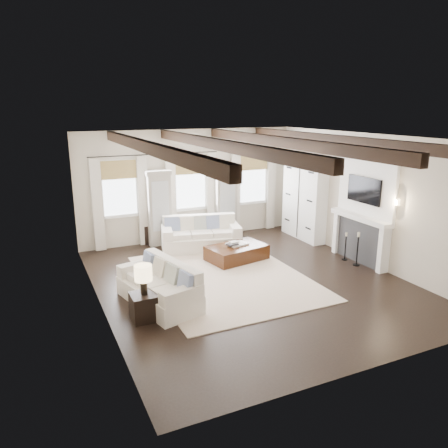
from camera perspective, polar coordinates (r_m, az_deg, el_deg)
name	(u,v)px	position (r m, az deg, el deg)	size (l,w,h in m)	color
ground	(250,282)	(9.94, 3.37, -7.51)	(7.50, 7.50, 0.00)	black
room_shell	(261,190)	(10.50, 4.83, 4.48)	(6.54, 7.54, 3.22)	beige
area_rug	(224,277)	(10.14, 0.04, -6.94)	(3.45, 4.48, 0.02)	beige
sofa_back	(201,236)	(12.01, -3.06, -1.59)	(2.28, 1.43, 0.91)	white
sofa_left	(161,287)	(8.86, -8.22, -8.16)	(1.32, 2.13, 0.85)	white
ottoman	(237,253)	(11.20, 1.67, -3.78)	(1.46, 0.91, 0.38)	black
tray	(237,244)	(11.21, 1.72, -2.61)	(0.50, 0.38, 0.04)	white
book_lower	(232,244)	(11.05, 1.11, -2.67)	(0.26, 0.20, 0.04)	#262628
book_upper	(234,242)	(11.12, 1.31, -2.36)	(0.22, 0.17, 0.03)	beige
side_table_front	(145,307)	(8.32, -10.29, -10.56)	(0.50, 0.50, 0.50)	black
lamp_front	(143,275)	(8.07, -10.50, -6.52)	(0.33, 0.33, 0.56)	black
side_table_back	(149,234)	(12.73, -9.74, -1.27)	(0.36, 0.36, 0.55)	black
lamp_back	(148,212)	(12.56, -9.87, 1.60)	(0.33, 0.33, 0.56)	black
candlestick_near	(357,252)	(11.26, 17.02, -3.49)	(0.17, 0.17, 0.85)	black
candlestick_far	(345,249)	(11.59, 15.56, -3.11)	(0.15, 0.15, 0.73)	black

